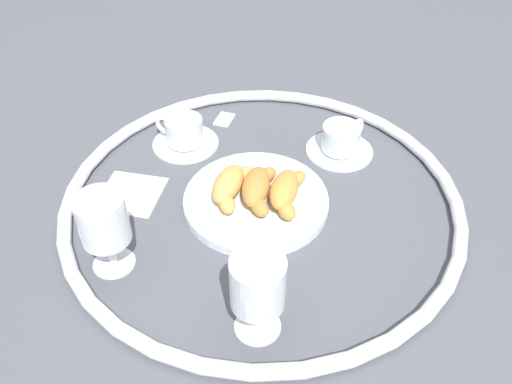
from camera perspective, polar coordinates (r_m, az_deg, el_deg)
name	(u,v)px	position (r m, az deg, el deg)	size (l,w,h in m)	color
ground_plane	(262,201)	(0.97, 0.64, -1.03)	(2.20, 2.20, 0.00)	#4C4F56
table_chrome_rim	(262,197)	(0.96, 0.64, -0.50)	(0.72, 0.72, 0.02)	silver
pastry_plate	(256,200)	(0.95, 0.00, -0.83)	(0.26, 0.26, 0.02)	silver
croissant_large	(230,185)	(0.94, -2.83, 0.78)	(0.14, 0.07, 0.04)	#D6994C
croissant_small	(258,188)	(0.93, 0.19, 0.48)	(0.14, 0.07, 0.04)	#BC7A38
croissant_extra	(286,191)	(0.93, 3.24, 0.15)	(0.14, 0.06, 0.04)	#CC893D
coffee_cup_near	(184,134)	(1.10, -7.76, 6.23)	(0.14, 0.14, 0.06)	silver
coffee_cup_far	(341,141)	(1.08, 9.13, 5.45)	(0.14, 0.14, 0.06)	silver
juice_glass_left	(258,285)	(0.71, 0.19, -10.00)	(0.08, 0.08, 0.14)	white
juice_glass_right	(103,223)	(0.83, -16.11, -3.22)	(0.08, 0.08, 0.14)	white
sugar_packet	(224,119)	(1.17, -3.43, 7.90)	(0.05, 0.03, 0.01)	white
folded_napkin	(131,193)	(1.01, -13.35, -0.11)	(0.11, 0.11, 0.01)	silver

